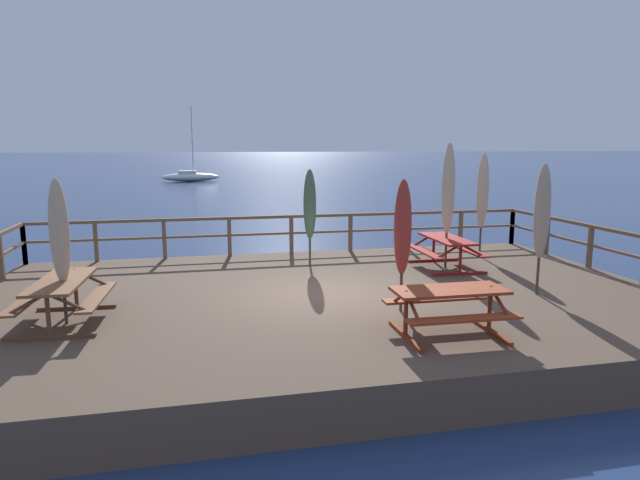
% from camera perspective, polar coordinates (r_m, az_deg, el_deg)
% --- Properties ---
extents(ground_plane, '(600.00, 600.00, 0.00)m').
position_cam_1_polar(ground_plane, '(11.78, 0.73, -8.94)').
color(ground_plane, navy).
extents(wooden_deck, '(14.19, 9.08, 0.74)m').
position_cam_1_polar(wooden_deck, '(11.66, 0.74, -7.21)').
color(wooden_deck, brown).
rests_on(wooden_deck, ground).
extents(railing_waterside_far, '(13.99, 0.10, 1.09)m').
position_cam_1_polar(railing_waterside_far, '(15.63, -2.98, 1.33)').
color(railing_waterside_far, brown).
rests_on(railing_waterside_far, wooden_deck).
extents(railing_side_right, '(0.10, 8.88, 1.09)m').
position_cam_1_polar(railing_side_right, '(14.62, 28.28, -0.43)').
color(railing_side_right, brown).
rests_on(railing_side_right, wooden_deck).
extents(picnic_table_mid_left, '(1.44, 1.98, 0.78)m').
position_cam_1_polar(picnic_table_mid_left, '(14.10, 12.91, -0.59)').
color(picnic_table_mid_left, maroon).
rests_on(picnic_table_mid_left, wooden_deck).
extents(picnic_table_front_right, '(1.84, 1.43, 0.78)m').
position_cam_1_polar(picnic_table_front_right, '(9.16, 13.16, -6.19)').
color(picnic_table_front_right, '#993819').
rests_on(picnic_table_front_right, wooden_deck).
extents(picnic_table_front_left, '(1.51, 2.07, 0.78)m').
position_cam_1_polar(picnic_table_front_left, '(10.49, -25.04, -4.82)').
color(picnic_table_front_left, brown).
rests_on(picnic_table_front_left, wooden_deck).
extents(patio_umbrella_short_mid, '(0.32, 0.32, 3.10)m').
position_cam_1_polar(patio_umbrella_short_mid, '(13.90, 13.09, 5.13)').
color(patio_umbrella_short_mid, '#4C3828').
rests_on(patio_umbrella_short_mid, wooden_deck).
extents(patio_umbrella_tall_back_left, '(0.32, 0.32, 2.68)m').
position_cam_1_polar(patio_umbrella_tall_back_left, '(11.99, 21.92, 2.70)').
color(patio_umbrella_tall_back_left, '#4C3828').
rests_on(patio_umbrella_tall_back_left, wooden_deck).
extents(patio_umbrella_short_front, '(0.32, 0.32, 2.51)m').
position_cam_1_polar(patio_umbrella_short_front, '(10.24, -25.29, 0.74)').
color(patio_umbrella_short_front, '#4C3828').
rests_on(patio_umbrella_short_front, wooden_deck).
extents(patio_umbrella_short_back, '(0.32, 0.32, 2.83)m').
position_cam_1_polar(patio_umbrella_short_back, '(15.63, 16.43, 4.85)').
color(patio_umbrella_short_back, '#4C3828').
rests_on(patio_umbrella_short_back, wooden_deck).
extents(patio_umbrella_tall_front, '(0.32, 0.32, 2.45)m').
position_cam_1_polar(patio_umbrella_tall_front, '(10.11, 8.52, 1.21)').
color(patio_umbrella_tall_front, '#4C3828').
rests_on(patio_umbrella_tall_front, wooden_deck).
extents(patio_umbrella_tall_back_right, '(0.32, 0.32, 2.46)m').
position_cam_1_polar(patio_umbrella_tall_back_right, '(13.85, -1.06, 3.65)').
color(patio_umbrella_tall_back_right, '#4C3828').
rests_on(patio_umbrella_tall_back_right, wooden_deck).
extents(sailboat_distant, '(6.01, 1.70, 7.72)m').
position_cam_1_polar(sailboat_distant, '(60.12, -13.22, 6.39)').
color(sailboat_distant, white).
rests_on(sailboat_distant, ground).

